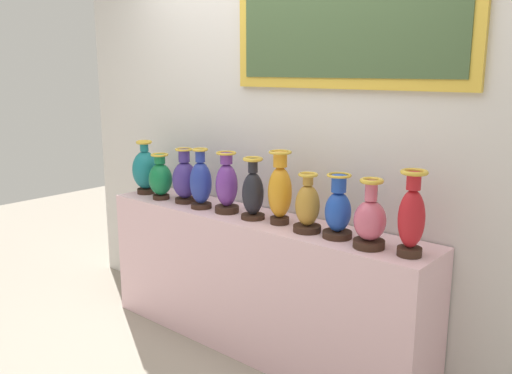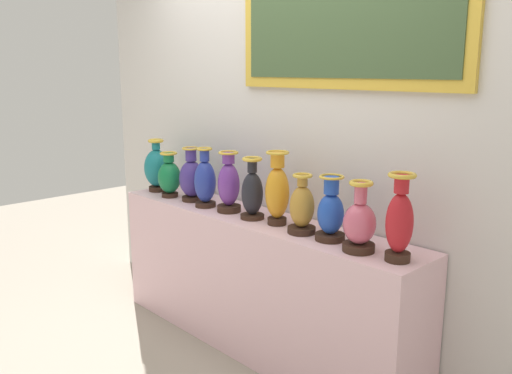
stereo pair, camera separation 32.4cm
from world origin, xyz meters
TOP-DOWN VIEW (x-y plane):
  - ground_plane at (0.00, 0.00)m, footprint 9.82×9.82m
  - display_shelf at (0.00, 0.00)m, footprint 2.27×0.42m
  - back_wall at (0.02, 0.27)m, footprint 3.82×0.14m
  - vase_teal at (-1.02, -0.03)m, footprint 0.18×0.18m
  - vase_emerald at (-0.80, -0.07)m, footprint 0.16×0.16m
  - vase_indigo at (-0.60, -0.03)m, footprint 0.17×0.17m
  - vase_cobalt at (-0.41, -0.06)m, footprint 0.14×0.14m
  - vase_violet at (-0.21, -0.04)m, footprint 0.15×0.15m
  - vase_onyx at (0.01, -0.04)m, footprint 0.14×0.14m
  - vase_amber at (0.20, -0.02)m, footprint 0.14×0.14m
  - vase_ochre at (0.41, -0.05)m, footprint 0.15×0.15m
  - vase_sapphire at (0.60, -0.03)m, footprint 0.16×0.16m
  - vase_rose at (0.81, -0.07)m, footprint 0.16×0.16m
  - vase_crimson at (1.01, -0.05)m, footprint 0.13×0.13m

SIDE VIEW (x-z plane):
  - ground_plane at x=0.00m, z-range 0.00..0.00m
  - display_shelf at x=0.00m, z-range 0.00..0.86m
  - vase_ochre at x=0.41m, z-range 0.83..1.16m
  - vase_rose at x=0.81m, z-range 0.82..1.18m
  - vase_emerald at x=-0.80m, z-range 0.85..1.16m
  - vase_sapphire at x=0.60m, z-range 0.83..1.18m
  - vase_indigo at x=-0.60m, z-range 0.83..1.20m
  - vase_onyx at x=0.01m, z-range 0.83..1.20m
  - vase_cobalt at x=-0.41m, z-range 0.83..1.22m
  - vase_violet at x=-0.21m, z-range 0.84..1.22m
  - vase_teal at x=-1.02m, z-range 0.84..1.22m
  - vase_crimson at x=1.01m, z-range 0.84..1.26m
  - vase_amber at x=0.20m, z-range 0.84..1.27m
  - back_wall at x=0.02m, z-range 0.02..2.93m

